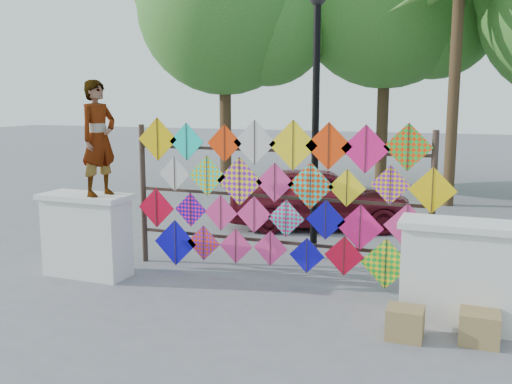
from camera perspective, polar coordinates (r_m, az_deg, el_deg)
ground at (r=8.21m, az=-0.12°, el=-9.98°), size 80.00×80.00×0.00m
parapet_left at (r=9.17m, az=-16.56°, el=-4.09°), size 1.40×0.65×1.28m
parapet_right at (r=7.31m, az=19.56°, el=-7.63°), size 1.40×0.65×1.28m
kite_rack at (r=8.53m, az=2.25°, el=-0.58°), size 4.96×0.24×2.42m
tree_west at (r=17.98m, az=-2.84°, el=17.85°), size 5.85×5.20×8.01m
palm_tree at (r=15.39m, az=19.60°, el=17.17°), size 3.62×3.62×5.83m
vendor_woman at (r=8.77m, az=-15.47°, el=5.19°), size 0.53×0.69×1.71m
sedan at (r=12.13m, az=6.29°, el=-0.50°), size 4.14×2.73×1.31m
lamppost at (r=9.55m, az=6.01°, el=9.13°), size 0.28×0.28×4.46m
cardboard_box_near at (r=6.89m, az=14.68°, el=-12.56°), size 0.41×0.36×0.36m
cardboard_box_far at (r=7.02m, az=21.42°, el=-12.50°), size 0.43×0.40×0.36m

